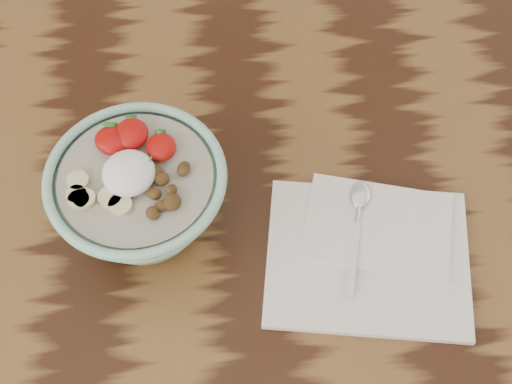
# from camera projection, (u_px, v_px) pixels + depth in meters

# --- Properties ---
(table) EXTENTS (1.60, 0.90, 0.75)m
(table) POSITION_uv_depth(u_px,v_px,m) (245.00, 210.00, 1.03)
(table) COLOR black
(table) RESTS_ON ground
(breakfast_bowl) EXTENTS (0.21, 0.21, 0.14)m
(breakfast_bowl) POSITION_uv_depth(u_px,v_px,m) (140.00, 195.00, 0.85)
(breakfast_bowl) COLOR #90C1AB
(breakfast_bowl) RESTS_ON table
(napkin) EXTENTS (0.28, 0.24, 0.02)m
(napkin) POSITION_uv_depth(u_px,v_px,m) (370.00, 251.00, 0.89)
(napkin) COLOR white
(napkin) RESTS_ON table
(spoon) EXTENTS (0.06, 0.16, 0.01)m
(spoon) POSITION_uv_depth(u_px,v_px,m) (358.00, 210.00, 0.90)
(spoon) COLOR silver
(spoon) RESTS_ON napkin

